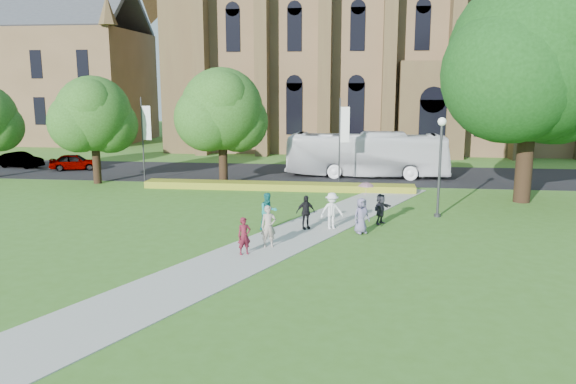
# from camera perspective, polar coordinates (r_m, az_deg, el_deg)

# --- Properties ---
(ground) EXTENTS (160.00, 160.00, 0.00)m
(ground) POSITION_cam_1_polar(r_m,az_deg,el_deg) (24.42, -0.74, -5.54)
(ground) COLOR #3F6D20
(ground) RESTS_ON ground
(road) EXTENTS (160.00, 10.00, 0.02)m
(road) POSITION_cam_1_polar(r_m,az_deg,el_deg) (43.87, 2.78, 1.85)
(road) COLOR black
(road) RESTS_ON ground
(footpath) EXTENTS (15.58, 28.54, 0.04)m
(footpath) POSITION_cam_1_polar(r_m,az_deg,el_deg) (25.37, -0.44, -4.87)
(footpath) COLOR #B2B2A8
(footpath) RESTS_ON ground
(flower_hedge) EXTENTS (18.00, 1.40, 0.45)m
(flower_hedge) POSITION_cam_1_polar(r_m,az_deg,el_deg) (37.38, -1.05, 0.60)
(flower_hedge) COLOR gold
(flower_hedge) RESTS_ON ground
(cathedral) EXTENTS (52.60, 18.25, 28.00)m
(cathedral) POSITION_cam_1_polar(r_m,az_deg,el_deg) (63.59, 13.70, 16.10)
(cathedral) COLOR brown
(cathedral) RESTS_ON ground
(building_west) EXTENTS (22.00, 14.00, 18.30)m
(building_west) POSITION_cam_1_polar(r_m,az_deg,el_deg) (75.09, -23.18, 11.82)
(building_west) COLOR brown
(building_west) RESTS_ON ground
(streetlamp) EXTENTS (0.44, 0.44, 5.24)m
(streetlamp) POSITION_cam_1_polar(r_m,az_deg,el_deg) (30.24, 15.22, 3.65)
(streetlamp) COLOR #38383D
(streetlamp) RESTS_ON ground
(large_tree) EXTENTS (9.60, 9.60, 13.20)m
(large_tree) POSITION_cam_1_polar(r_m,az_deg,el_deg) (35.62, 23.61, 12.36)
(large_tree) COLOR #332114
(large_tree) RESTS_ON ground
(street_tree_0) EXTENTS (5.20, 5.20, 7.50)m
(street_tree_0) POSITION_cam_1_polar(r_m,az_deg,el_deg) (41.46, -19.16, 7.50)
(street_tree_0) COLOR #332114
(street_tree_0) RESTS_ON ground
(street_tree_1) EXTENTS (5.60, 5.60, 8.05)m
(street_tree_1) POSITION_cam_1_polar(r_m,az_deg,el_deg) (38.84, -6.72, 8.35)
(street_tree_1) COLOR #332114
(street_tree_1) RESTS_ON ground
(banner_pole_0) EXTENTS (0.70, 0.10, 6.00)m
(banner_pole_0) POSITION_cam_1_polar(r_m,az_deg,el_deg) (38.58, 5.44, 5.62)
(banner_pole_0) COLOR #38383D
(banner_pole_0) RESTS_ON ground
(banner_pole_1) EXTENTS (0.70, 0.10, 6.00)m
(banner_pole_1) POSITION_cam_1_polar(r_m,az_deg,el_deg) (41.40, -14.41, 5.69)
(banner_pole_1) COLOR #38383D
(banner_pole_1) RESTS_ON ground
(tour_coach) EXTENTS (12.15, 3.11, 3.37)m
(tour_coach) POSITION_cam_1_polar(r_m,az_deg,el_deg) (42.63, 8.00, 3.79)
(tour_coach) COLOR silver
(tour_coach) RESTS_ON road
(car_0) EXTENTS (4.13, 2.60, 1.31)m
(car_0) POSITION_cam_1_polar(r_m,az_deg,el_deg) (48.94, -20.85, 2.88)
(car_0) COLOR gray
(car_0) RESTS_ON road
(car_1) EXTENTS (4.07, 2.05, 1.28)m
(car_1) POSITION_cam_1_polar(r_m,az_deg,el_deg) (52.12, -25.55, 2.96)
(car_1) COLOR gray
(car_1) RESTS_ON road
(pedestrian_0) EXTENTS (0.68, 0.62, 1.55)m
(pedestrian_0) POSITION_cam_1_polar(r_m,az_deg,el_deg) (23.06, -4.47, -4.47)
(pedestrian_0) COLOR #5B1423
(pedestrian_0) RESTS_ON footpath
(pedestrian_1) EXTENTS (1.10, 1.02, 1.81)m
(pedestrian_1) POSITION_cam_1_polar(r_m,az_deg,el_deg) (26.72, -2.02, -2.01)
(pedestrian_1) COLOR #166E6B
(pedestrian_1) RESTS_ON footpath
(pedestrian_2) EXTENTS (1.30, 1.03, 1.76)m
(pedestrian_2) POSITION_cam_1_polar(r_m,az_deg,el_deg) (27.10, 4.47, -1.91)
(pedestrian_2) COLOR silver
(pedestrian_2) RESTS_ON footpath
(pedestrian_3) EXTENTS (1.04, 0.81, 1.64)m
(pedestrian_3) POSITION_cam_1_polar(r_m,az_deg,el_deg) (27.00, 1.80, -2.06)
(pedestrian_3) COLOR black
(pedestrian_3) RESTS_ON footpath
(pedestrian_4) EXTENTS (0.98, 0.91, 1.68)m
(pedestrian_4) POSITION_cam_1_polar(r_m,az_deg,el_deg) (26.43, 7.46, -2.39)
(pedestrian_4) COLOR slate
(pedestrian_4) RESTS_ON footpath
(pedestrian_5) EXTENTS (1.14, 1.44, 1.53)m
(pedestrian_5) POSITION_cam_1_polar(r_m,az_deg,el_deg) (28.33, 9.40, -1.70)
(pedestrian_5) COLOR #25242C
(pedestrian_5) RESTS_ON footpath
(pedestrian_6) EXTENTS (0.76, 0.62, 1.81)m
(pedestrian_6) POSITION_cam_1_polar(r_m,az_deg,el_deg) (24.00, -1.99, -3.51)
(pedestrian_6) COLOR gray
(pedestrian_6) RESTS_ON footpath
(parasol) EXTENTS (0.85, 0.85, 0.62)m
(parasol) POSITION_cam_1_polar(r_m,az_deg,el_deg) (26.29, 7.92, 0.09)
(parasol) COLOR #BF87A0
(parasol) RESTS_ON pedestrian_4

